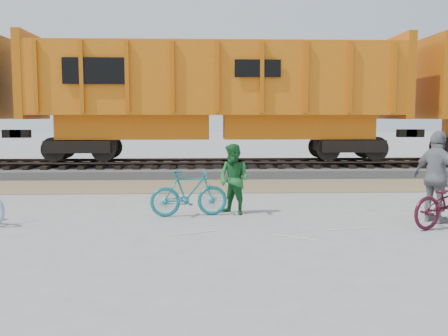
% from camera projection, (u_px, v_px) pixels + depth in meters
% --- Properties ---
extents(ground, '(120.00, 120.00, 0.00)m').
position_uv_depth(ground, '(244.00, 224.00, 10.20)').
color(ground, '#9E9E99').
rests_on(ground, ground).
extents(gravel_strip, '(120.00, 3.00, 0.02)m').
position_uv_depth(gravel_strip, '(230.00, 186.00, 15.66)').
color(gravel_strip, '#8E7C58').
rests_on(gravel_strip, ground).
extents(ballast_bed, '(120.00, 4.00, 0.30)m').
position_uv_depth(ballast_bed, '(226.00, 170.00, 19.13)').
color(ballast_bed, slate).
rests_on(ballast_bed, ground).
extents(track, '(120.00, 2.60, 0.24)m').
position_uv_depth(track, '(226.00, 161.00, 19.09)').
color(track, black).
rests_on(track, ballast_bed).
extents(hopper_car_center, '(14.00, 3.13, 4.65)m').
position_uv_depth(hopper_car_center, '(216.00, 95.00, 18.82)').
color(hopper_car_center, black).
rests_on(hopper_car_center, track).
extents(bicycle_teal, '(1.74, 0.71, 1.02)m').
position_uv_depth(bicycle_teal, '(189.00, 193.00, 10.92)').
color(bicycle_teal, '#12727C').
rests_on(bicycle_teal, ground).
extents(person_man, '(0.97, 0.95, 1.58)m').
position_uv_depth(person_man, '(234.00, 179.00, 11.12)').
color(person_man, '#1E662B').
rests_on(person_man, ground).
extents(person_woman, '(0.91, 1.20, 1.90)m').
position_uv_depth(person_woman, '(437.00, 177.00, 10.21)').
color(person_woman, gray).
rests_on(person_woman, ground).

